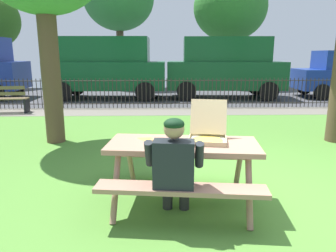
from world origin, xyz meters
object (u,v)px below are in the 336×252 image
Objects in this scene: picnic_table_foreground at (183,156)px; pizza_box_open at (208,133)px; parked_car_left at (107,66)px; park_bench_left at (0,100)px; pizza_slice_on_table at (148,139)px; adult_at_table at (174,166)px; parked_car_center at (225,66)px; far_tree_center at (230,8)px.

pizza_box_open reaches higher than picnic_table_foreground.
park_bench_left is at bearing -130.51° from parked_car_left.
pizza_slice_on_table is (-0.74, 0.06, -0.08)m from pizza_box_open.
adult_at_table is at bearing -52.96° from park_bench_left.
park_bench_left is 0.34× the size of parked_car_center.
parked_car_center is (4.83, -0.00, 0.00)m from parked_car_left.
pizza_slice_on_table is 0.06× the size of parked_car_left.
park_bench_left is at bearing 127.04° from adult_at_table.
park_bench_left is 12.65m from far_tree_center.
far_tree_center is (4.07, 14.25, 3.48)m from pizza_slice_on_table.
pizza_slice_on_table is (-0.42, 0.17, 0.18)m from picnic_table_foreground.
adult_at_table is at bearing -77.39° from parked_car_left.
pizza_slice_on_table is at bearing -51.74° from park_bench_left.
picnic_table_foreground is 0.51m from adult_at_table.
parked_car_center is (2.15, 9.43, 0.45)m from pizza_box_open.
picnic_table_foreground is at bearing -160.35° from pizza_box_open.
parked_car_center is (7.66, 3.31, 0.89)m from park_bench_left.
parked_car_left is at bearing 180.00° from parked_car_center.
parked_car_left reaches higher than pizza_slice_on_table.
adult_at_table reaches higher than picnic_table_foreground.
parked_car_left is (-2.24, 10.03, 0.65)m from adult_at_table.
adult_at_table is 10.38m from parked_car_center.
parked_car_left reaches higher than park_bench_left.
far_tree_center is (3.64, 14.43, 3.66)m from picnic_table_foreground.
far_tree_center is (1.18, 4.89, 2.95)m from parked_car_center.
far_tree_center is at bearing 75.81° from adult_at_table.
far_tree_center reaches higher than adult_at_table.
pizza_slice_on_table is at bearing 175.32° from pizza_box_open.
far_tree_center reaches higher than park_bench_left.
far_tree_center is (3.77, 14.92, 3.60)m from adult_at_table.
pizza_box_open is (0.31, 0.11, 0.26)m from picnic_table_foreground.
parked_car_left is (-2.69, 9.43, 0.45)m from pizza_box_open.
picnic_table_foreground is 7.20× the size of pizza_slice_on_table.
pizza_box_open is at bearing 53.68° from adult_at_table.
park_bench_left is at bearing 132.03° from pizza_box_open.
parked_car_center is at bearing 72.88° from pizza_slice_on_table.
parked_car_center reaches higher than pizza_slice_on_table.
parked_car_left and parked_car_center have the same top height.
picnic_table_foreground is 0.41× the size of parked_car_center.
parked_car_center is at bearing 23.36° from park_bench_left.
parked_car_left reaches higher than picnic_table_foreground.
picnic_table_foreground is 1.64× the size of adult_at_table.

